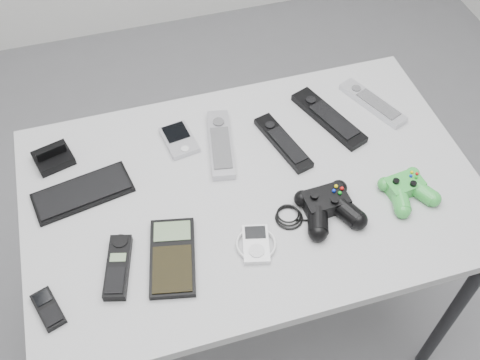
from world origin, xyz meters
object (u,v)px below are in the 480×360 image
object	(u,v)px
desk	(251,202)
remote_black_b	(328,117)
pda_keyboard	(83,192)
remote_silver_b	(373,102)
calculator	(172,257)
remote_black_a	(283,142)
pda	(179,139)
controller_green	(407,188)
mp3_player	(256,244)
cordless_handset	(118,267)
mobile_phone	(48,309)
remote_silver_a	(221,143)
controller_black	(328,206)

from	to	relation	value
desk	remote_black_b	bearing A→B (deg)	31.13
pda_keyboard	remote_silver_b	size ratio (longest dim) A/B	1.12
pda_keyboard	calculator	distance (m)	0.29
calculator	remote_silver_b	bearing A→B (deg)	39.09
remote_black_a	calculator	size ratio (longest dim) A/B	1.07
desk	pda	size ratio (longest dim) A/B	9.73
pda	controller_green	size ratio (longest dim) A/B	0.87
remote_silver_b	mp3_player	xyz separation A→B (m)	(-0.44, -0.34, -0.00)
pda_keyboard	cordless_handset	xyz separation A→B (m)	(0.05, -0.23, 0.00)
desk	controller_green	world-z (taller)	controller_green
desk	calculator	world-z (taller)	calculator
mobile_phone	cordless_handset	size ratio (longest dim) A/B	0.62
desk	mobile_phone	distance (m)	0.54
desk	remote_silver_a	distance (m)	0.17
mp3_player	remote_silver_a	bearing A→B (deg)	103.38
calculator	controller_black	size ratio (longest dim) A/B	0.79
remote_black_a	desk	bearing A→B (deg)	-151.84
pda	controller_black	xyz separation A→B (m)	(0.28, -0.31, 0.02)
pda	remote_silver_b	xyz separation A→B (m)	(0.54, -0.02, 0.00)
pda_keyboard	mobile_phone	size ratio (longest dim) A/B	2.48
controller_green	cordless_handset	bearing A→B (deg)	174.02
remote_black_b	cordless_handset	xyz separation A→B (m)	(-0.61, -0.29, 0.00)
remote_silver_a	remote_black_b	xyz separation A→B (m)	(0.30, 0.01, -0.00)
remote_silver_b	cordless_handset	size ratio (longest dim) A/B	1.36
desk	pda_keyboard	distance (m)	0.41
calculator	mobile_phone	bearing A→B (deg)	-158.17
pda	remote_black_a	bearing A→B (deg)	-27.50
pda_keyboard	remote_silver_a	world-z (taller)	remote_silver_a
desk	pda_keyboard	world-z (taller)	pda_keyboard
remote_black_b	controller_green	distance (m)	0.29
remote_black_b	calculator	bearing A→B (deg)	-168.72
pda	cordless_handset	size ratio (longest dim) A/B	0.74
remote_black_b	controller_black	bearing A→B (deg)	-132.79
pda_keyboard	remote_silver_a	distance (m)	0.36
remote_silver_a	controller_green	bearing A→B (deg)	-24.64
pda	mobile_phone	size ratio (longest dim) A/B	1.20
controller_black	cordless_handset	bearing A→B (deg)	179.09
remote_silver_a	mp3_player	xyz separation A→B (m)	(-0.00, -0.31, -0.00)
controller_black	pda_keyboard	bearing A→B (deg)	155.82
mobile_phone	controller_green	distance (m)	0.85
pda	calculator	distance (m)	0.35
remote_silver_a	pda_keyboard	bearing A→B (deg)	-160.81
mobile_phone	remote_silver_b	bearing A→B (deg)	3.78
remote_black_a	controller_black	xyz separation A→B (m)	(0.03, -0.23, 0.01)
remote_black_a	remote_black_b	world-z (taller)	remote_black_b
pda_keyboard	mp3_player	xyz separation A→B (m)	(0.36, -0.26, 0.00)
pda_keyboard	remote_black_a	bearing A→B (deg)	-8.88
remote_black_a	controller_green	world-z (taller)	controller_green
mobile_phone	calculator	size ratio (longest dim) A/B	0.48
desk	remote_black_a	world-z (taller)	remote_black_a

